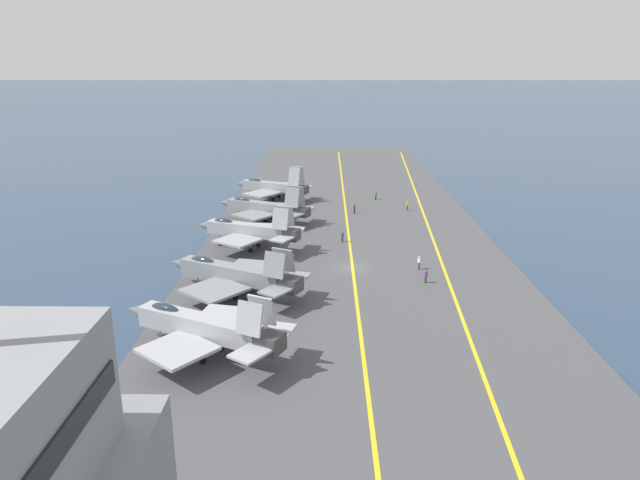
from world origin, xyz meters
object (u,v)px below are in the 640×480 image
parked_jet_second (234,274)px  crew_purple_vest (426,275)px  parked_jet_fourth (264,207)px  crew_brown_vest (354,208)px  crew_blue_vest (342,236)px  parked_jet_third (249,230)px  crew_yellow_vest (407,205)px  parked_jet_nearest (202,326)px  crew_green_vest (376,195)px  crew_white_vest (419,262)px  parked_jet_fifth (272,187)px

parked_jet_second → crew_purple_vest: size_ratio=10.00×
parked_jet_fourth → crew_brown_vest: 15.86m
parked_jet_fourth → crew_blue_vest: (-11.43, -12.43, -1.39)m
parked_jet_fourth → crew_purple_vest: bearing=-141.6°
parked_jet_second → parked_jet_third: size_ratio=1.08×
parked_jet_second → crew_yellow_vest: parked_jet_second is taller
parked_jet_nearest → crew_yellow_vest: parked_jet_nearest is taller
parked_jet_fourth → crew_yellow_vest: 25.47m
parked_jet_nearest → crew_yellow_vest: size_ratio=9.44×
crew_green_vest → parked_jet_nearest: bearing=161.8°
crew_white_vest → parked_jet_nearest: bearing=135.1°
crew_white_vest → crew_brown_vest: bearing=13.6°
crew_brown_vest → parked_jet_nearest: bearing=162.9°
parked_jet_fourth → crew_yellow_vest: parked_jet_fourth is taller
parked_jet_third → crew_white_vest: 23.69m
parked_jet_third → crew_yellow_vest: 33.53m
parked_jet_nearest → crew_green_vest: bearing=-18.2°
parked_jet_third → crew_white_vest: bearing=-109.4°
parked_jet_fourth → crew_white_vest: bearing=-136.4°
crew_purple_vest → parked_jet_third: bearing=60.8°
parked_jet_fourth → crew_brown_vest: (5.25, -14.91, -1.31)m
crew_purple_vest → crew_brown_vest: size_ratio=0.94×
parked_jet_third → crew_purple_vest: (-12.50, -22.34, -1.83)m
parked_jet_nearest → parked_jet_third: size_ratio=1.04×
crew_white_vest → crew_purple_vest: bearing=-179.2°
crew_white_vest → parked_jet_third: bearing=70.6°
crew_white_vest → crew_blue_vest: bearing=39.2°
crew_brown_vest → crew_blue_vest: bearing=171.6°
crew_purple_vest → crew_blue_vest: (16.01, 9.34, -0.01)m
parked_jet_fifth → crew_yellow_vest: parked_jet_fifth is taller
parked_jet_nearest → parked_jet_second: 13.99m
crew_purple_vest → crew_green_vest: 43.12m
crew_yellow_vest → crew_brown_vest: (-2.25, 9.39, 0.05)m
parked_jet_fifth → crew_white_vest: (-38.91, -21.91, -1.41)m
parked_jet_nearest → crew_purple_vest: (17.69, -22.35, -1.83)m
crew_purple_vest → parked_jet_fifth: bearing=26.8°
crew_white_vest → crew_blue_vest: size_ratio=1.05×
parked_jet_third → crew_blue_vest: size_ratio=9.36×
crew_blue_vest → crew_green_vest: size_ratio=0.98×
parked_jet_nearest → crew_brown_vest: size_ratio=8.98×
parked_jet_nearest → crew_white_vest: 31.60m
parked_jet_third → crew_yellow_vest: (22.43, -24.86, -1.81)m
parked_jet_third → crew_purple_vest: parked_jet_third is taller
parked_jet_nearest → crew_brown_vest: (50.37, -15.48, -1.77)m
parked_jet_nearest → crew_yellow_vest: bearing=-25.3°
crew_green_vest → crew_brown_vest: bearing=156.6°
parked_jet_nearest → parked_jet_fourth: (45.13, -0.57, -0.46)m
crew_white_vest → parked_jet_fifth: bearing=29.4°
crew_brown_vest → crew_green_vest: (10.37, -4.50, -0.06)m
parked_jet_third → crew_yellow_vest: size_ratio=9.07×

